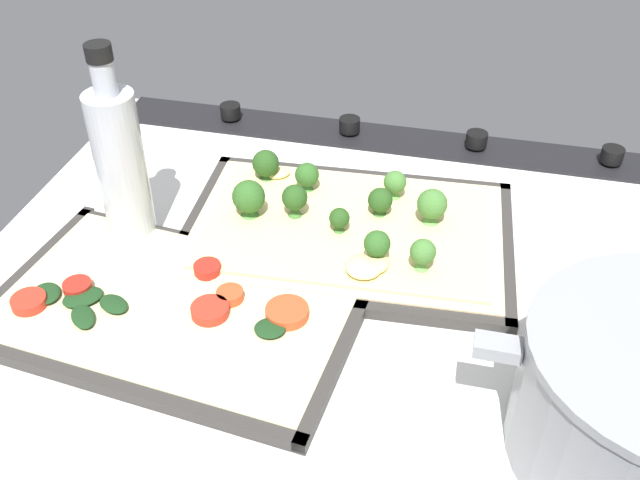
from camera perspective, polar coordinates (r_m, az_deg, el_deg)
The scene contains 7 objects.
ground_plane at distance 75.65cm, azimuth 4.34°, elevation -3.72°, with size 84.11×62.80×3.00cm, color silver.
stove_control_panel at distance 97.13cm, azimuth 7.26°, elevation 7.92°, with size 80.74×7.00×2.60cm.
baking_tray_front at distance 79.21cm, azimuth 2.16°, elevation 0.35°, with size 37.05×26.51×1.30cm.
broccoli_pizza at distance 78.53cm, azimuth 1.95°, elevation 1.28°, with size 34.52×23.98×5.69cm.
baking_tray_back at distance 71.41cm, azimuth -11.37°, elevation -5.53°, with size 37.21×25.83×1.30cm.
veggie_pizza_back at distance 70.94cm, azimuth -11.54°, elevation -5.14°, with size 34.57×23.20×1.90cm.
oil_bottle at distance 77.18cm, azimuth -15.51°, elevation 5.77°, with size 5.13×5.13×22.31cm.
Camera 1 is at (-7.47, 56.17, 48.62)cm, focal length 40.37 mm.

